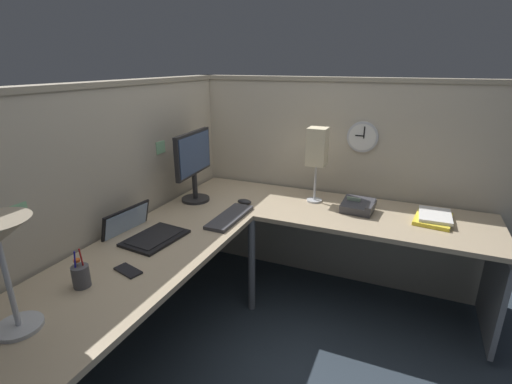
{
  "coord_description": "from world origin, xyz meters",
  "views": [
    {
      "loc": [
        -1.92,
        -0.76,
        1.68
      ],
      "look_at": [
        0.09,
        0.1,
        0.92
      ],
      "focal_mm": 26.17,
      "sensor_mm": 36.0,
      "label": 1
    }
  ],
  "objects_px": {
    "cell_phone": "(128,271)",
    "monitor": "(194,161)",
    "office_phone": "(359,207)",
    "computer_mouse": "(244,202)",
    "book_stack": "(434,217)",
    "desk_lamp_paper": "(317,149)",
    "laptop": "(142,232)",
    "pen_cup": "(81,276)",
    "keyboard": "(230,217)",
    "wall_clock": "(363,137)"
  },
  "relations": [
    {
      "from": "keyboard",
      "to": "pen_cup",
      "type": "relative_size",
      "value": 2.39
    },
    {
      "from": "office_phone",
      "to": "desk_lamp_paper",
      "type": "distance_m",
      "value": 0.48
    },
    {
      "from": "computer_mouse",
      "to": "desk_lamp_paper",
      "type": "relative_size",
      "value": 0.2
    },
    {
      "from": "monitor",
      "to": "book_stack",
      "type": "distance_m",
      "value": 1.63
    },
    {
      "from": "book_stack",
      "to": "desk_lamp_paper",
      "type": "distance_m",
      "value": 0.87
    },
    {
      "from": "wall_clock",
      "to": "laptop",
      "type": "bearing_deg",
      "value": 139.15
    },
    {
      "from": "keyboard",
      "to": "desk_lamp_paper",
      "type": "xyz_separation_m",
      "value": [
        0.53,
        -0.42,
        0.37
      ]
    },
    {
      "from": "pen_cup",
      "to": "desk_lamp_paper",
      "type": "height_order",
      "value": "desk_lamp_paper"
    },
    {
      "from": "laptop",
      "to": "cell_phone",
      "type": "bearing_deg",
      "value": -150.84
    },
    {
      "from": "book_stack",
      "to": "monitor",
      "type": "bearing_deg",
      "value": 99.94
    },
    {
      "from": "monitor",
      "to": "laptop",
      "type": "xyz_separation_m",
      "value": [
        -0.62,
        -0.03,
        -0.27
      ]
    },
    {
      "from": "monitor",
      "to": "pen_cup",
      "type": "bearing_deg",
      "value": -174.22
    },
    {
      "from": "keyboard",
      "to": "desk_lamp_paper",
      "type": "relative_size",
      "value": 0.81
    },
    {
      "from": "pen_cup",
      "to": "book_stack",
      "type": "height_order",
      "value": "pen_cup"
    },
    {
      "from": "cell_phone",
      "to": "wall_clock",
      "type": "relative_size",
      "value": 0.65
    },
    {
      "from": "computer_mouse",
      "to": "cell_phone",
      "type": "height_order",
      "value": "computer_mouse"
    },
    {
      "from": "keyboard",
      "to": "wall_clock",
      "type": "distance_m",
      "value": 1.12
    },
    {
      "from": "book_stack",
      "to": "pen_cup",
      "type": "bearing_deg",
      "value": 134.11
    },
    {
      "from": "cell_phone",
      "to": "monitor",
      "type": "bearing_deg",
      "value": 27.86
    },
    {
      "from": "monitor",
      "to": "cell_phone",
      "type": "height_order",
      "value": "monitor"
    },
    {
      "from": "pen_cup",
      "to": "cell_phone",
      "type": "bearing_deg",
      "value": -30.28
    },
    {
      "from": "laptop",
      "to": "cell_phone",
      "type": "relative_size",
      "value": 2.87
    },
    {
      "from": "pen_cup",
      "to": "office_phone",
      "type": "relative_size",
      "value": 0.81
    },
    {
      "from": "cell_phone",
      "to": "desk_lamp_paper",
      "type": "relative_size",
      "value": 0.27
    },
    {
      "from": "cell_phone",
      "to": "wall_clock",
      "type": "distance_m",
      "value": 1.81
    },
    {
      "from": "cell_phone",
      "to": "book_stack",
      "type": "xyz_separation_m",
      "value": [
        1.24,
        -1.36,
        0.02
      ]
    },
    {
      "from": "monitor",
      "to": "office_phone",
      "type": "bearing_deg",
      "value": -77.89
    },
    {
      "from": "monitor",
      "to": "laptop",
      "type": "relative_size",
      "value": 1.21
    },
    {
      "from": "pen_cup",
      "to": "wall_clock",
      "type": "height_order",
      "value": "wall_clock"
    },
    {
      "from": "computer_mouse",
      "to": "book_stack",
      "type": "height_order",
      "value": "book_stack"
    },
    {
      "from": "wall_clock",
      "to": "cell_phone",
      "type": "bearing_deg",
      "value": 151.3
    },
    {
      "from": "pen_cup",
      "to": "cell_phone",
      "type": "distance_m",
      "value": 0.21
    },
    {
      "from": "office_phone",
      "to": "computer_mouse",
      "type": "bearing_deg",
      "value": 102.3
    },
    {
      "from": "keyboard",
      "to": "book_stack",
      "type": "xyz_separation_m",
      "value": [
        0.48,
        -1.2,
        0.01
      ]
    },
    {
      "from": "computer_mouse",
      "to": "wall_clock",
      "type": "distance_m",
      "value": 0.96
    },
    {
      "from": "laptop",
      "to": "computer_mouse",
      "type": "relative_size",
      "value": 3.97
    },
    {
      "from": "keyboard",
      "to": "cell_phone",
      "type": "bearing_deg",
      "value": 168.66
    },
    {
      "from": "book_stack",
      "to": "desk_lamp_paper",
      "type": "bearing_deg",
      "value": 86.55
    },
    {
      "from": "computer_mouse",
      "to": "wall_clock",
      "type": "xyz_separation_m",
      "value": [
        0.5,
        -0.71,
        0.43
      ]
    },
    {
      "from": "desk_lamp_paper",
      "to": "computer_mouse",
      "type": "bearing_deg",
      "value": 119.7
    },
    {
      "from": "laptop",
      "to": "book_stack",
      "type": "distance_m",
      "value": 1.79
    },
    {
      "from": "monitor",
      "to": "keyboard",
      "type": "relative_size",
      "value": 1.16
    },
    {
      "from": "keyboard",
      "to": "pen_cup",
      "type": "xyz_separation_m",
      "value": [
        -0.94,
        0.26,
        0.04
      ]
    },
    {
      "from": "office_phone",
      "to": "desk_lamp_paper",
      "type": "height_order",
      "value": "desk_lamp_paper"
    },
    {
      "from": "monitor",
      "to": "computer_mouse",
      "type": "bearing_deg",
      "value": -78.3
    },
    {
      "from": "keyboard",
      "to": "cell_phone",
      "type": "distance_m",
      "value": 0.78
    },
    {
      "from": "pen_cup",
      "to": "desk_lamp_paper",
      "type": "distance_m",
      "value": 1.65
    },
    {
      "from": "keyboard",
      "to": "pen_cup",
      "type": "bearing_deg",
      "value": 164.85
    },
    {
      "from": "computer_mouse",
      "to": "wall_clock",
      "type": "relative_size",
      "value": 0.47
    },
    {
      "from": "laptop",
      "to": "keyboard",
      "type": "distance_m",
      "value": 0.55
    }
  ]
}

